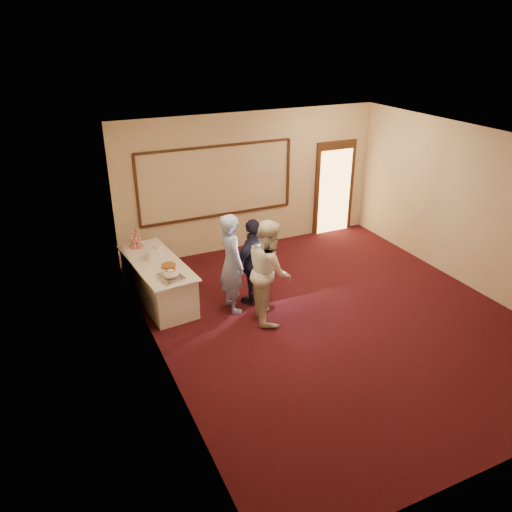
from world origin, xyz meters
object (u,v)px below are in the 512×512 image
(tart, at_px, (169,266))
(woman, at_px, (269,271))
(plate_stack_b, at_px, (158,249))
(pavlova_tray, at_px, (171,275))
(plate_stack_a, at_px, (152,255))
(cupcake_stand, at_px, (136,240))
(buffet_table, at_px, (158,281))
(man, at_px, (232,263))
(guest, at_px, (254,262))

(tart, height_order, woman, woman)
(tart, bearing_deg, plate_stack_b, 90.63)
(pavlova_tray, bearing_deg, plate_stack_b, 86.14)
(woman, bearing_deg, plate_stack_a, 59.72)
(cupcake_stand, bearing_deg, woman, -51.77)
(plate_stack_b, height_order, tart, plate_stack_b)
(pavlova_tray, distance_m, tart, 0.45)
(buffet_table, relative_size, plate_stack_b, 11.07)
(plate_stack_b, height_order, man, man)
(buffet_table, relative_size, cupcake_stand, 5.44)
(cupcake_stand, xyz_separation_m, plate_stack_b, (0.31, -0.46, -0.06))
(tart, bearing_deg, pavlova_tray, -100.54)
(buffet_table, distance_m, tart, 0.54)
(man, distance_m, guest, 0.46)
(man, xyz_separation_m, guest, (0.45, 0.05, -0.09))
(buffet_table, relative_size, plate_stack_a, 10.77)
(plate_stack_a, relative_size, man, 0.11)
(tart, distance_m, woman, 1.78)
(guest, bearing_deg, cupcake_stand, -67.45)
(pavlova_tray, relative_size, plate_stack_a, 2.39)
(cupcake_stand, height_order, plate_stack_a, cupcake_stand)
(man, relative_size, guest, 1.11)
(pavlova_tray, height_order, cupcake_stand, cupcake_stand)
(plate_stack_b, distance_m, tart, 0.67)
(man, height_order, woman, man)
(buffet_table, height_order, guest, guest)
(man, xyz_separation_m, woman, (0.45, -0.53, -0.00))
(cupcake_stand, xyz_separation_m, woman, (1.74, -2.20, -0.02))
(cupcake_stand, bearing_deg, pavlova_tray, -81.48)
(buffet_table, height_order, tart, tart)
(plate_stack_a, relative_size, guest, 0.13)
(tart, distance_m, man, 1.11)
(woman, bearing_deg, cupcake_stand, 51.30)
(pavlova_tray, xyz_separation_m, cupcake_stand, (-0.24, 1.57, 0.07))
(plate_stack_b, relative_size, guest, 0.12)
(pavlova_tray, height_order, guest, guest)
(plate_stack_a, xyz_separation_m, guest, (1.59, -0.92, -0.05))
(pavlova_tray, xyz_separation_m, woman, (1.50, -0.63, 0.05))
(pavlova_tray, xyz_separation_m, guest, (1.50, -0.05, -0.04))
(buffet_table, bearing_deg, pavlova_tray, -85.57)
(plate_stack_b, distance_m, man, 1.55)
(plate_stack_a, height_order, tart, plate_stack_a)
(plate_stack_a, bearing_deg, cupcake_stand, 101.15)
(woman, distance_m, guest, 0.59)
(man, bearing_deg, plate_stack_b, 37.29)
(man, bearing_deg, pavlova_tray, 82.90)
(tart, relative_size, guest, 0.18)
(buffet_table, bearing_deg, plate_stack_b, 68.67)
(buffet_table, xyz_separation_m, plate_stack_b, (0.13, 0.34, 0.46))
(buffet_table, distance_m, woman, 2.15)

